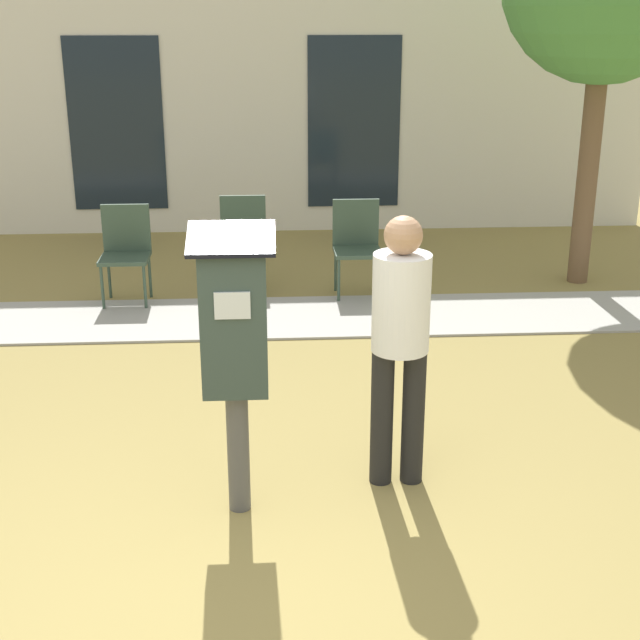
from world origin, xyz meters
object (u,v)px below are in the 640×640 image
Objects in this scene: parking_meter at (234,336)px; outdoor_chair_middle at (243,236)px; outdoor_chair_right at (357,240)px; person_standing at (400,332)px; outdoor_chair_left at (126,246)px.

outdoor_chair_middle is (-0.05, 4.07, -0.49)m from parking_meter.
outdoor_chair_middle is at bearing 150.13° from outdoor_chair_right.
person_standing is 1.76× the size of outdoor_chair_right.
outdoor_chair_left is 1.13m from outdoor_chair_middle.
outdoor_chair_left is (-1.13, 3.73, -0.49)m from parking_meter.
person_standing is at bearing 15.22° from parking_meter.
parking_meter is 0.94m from person_standing.
person_standing is 3.61m from outdoor_chair_right.
outdoor_chair_left and outdoor_chair_middle have the same top height.
parking_meter is 1.77× the size of outdoor_chair_right.
parking_meter is 1.77× the size of outdoor_chair_middle.
parking_meter is 3.99m from outdoor_chair_right.
outdoor_chair_left is at bearing -138.06° from outdoor_chair_middle.
outdoor_chair_middle is at bearing -6.00° from outdoor_chair_left.
parking_meter is at bearing -122.30° from outdoor_chair_right.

